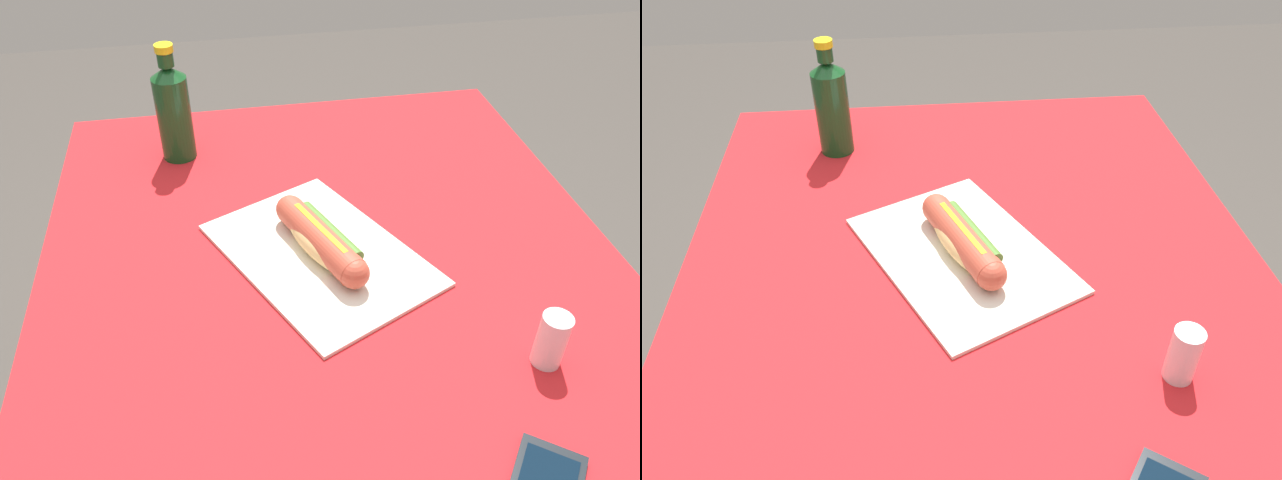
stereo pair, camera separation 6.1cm
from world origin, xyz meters
The scene contains 5 objects.
dining_table centered at (0.00, 0.00, 0.63)m, with size 1.07×0.84×0.78m.
paper_wrapper centered at (-0.04, -0.02, 0.79)m, with size 0.33×0.23×0.01m, color silver.
hot_dog centered at (-0.04, -0.02, 0.81)m, with size 0.21×0.11×0.05m.
soda_bottle centered at (-0.37, -0.22, 0.87)m, with size 0.06×0.06×0.21m.
salt_shaker centered at (0.21, 0.22, 0.82)m, with size 0.04×0.04×0.07m, color silver.
Camera 2 is at (0.67, -0.08, 1.38)m, focal length 35.40 mm.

